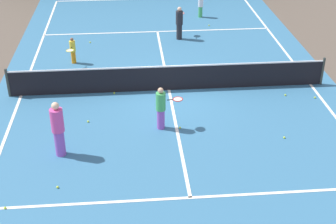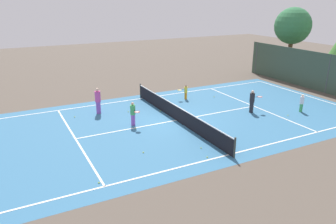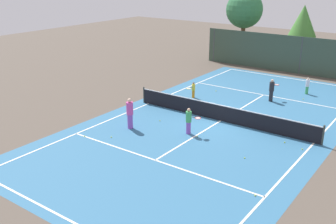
# 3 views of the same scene
# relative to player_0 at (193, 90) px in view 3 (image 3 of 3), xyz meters

# --- Properties ---
(ground_plane) EXTENTS (80.00, 80.00, 0.00)m
(ground_plane) POSITION_rel_player_0_xyz_m (3.79, -2.85, -0.59)
(ground_plane) COLOR brown
(court_surface) EXTENTS (13.00, 25.00, 0.01)m
(court_surface) POSITION_rel_player_0_xyz_m (3.79, -2.85, -0.59)
(court_surface) COLOR teal
(court_surface) RESTS_ON ground_plane
(tennis_net) EXTENTS (11.90, 0.10, 1.10)m
(tennis_net) POSITION_rel_player_0_xyz_m (3.79, -2.85, -0.08)
(tennis_net) COLOR #333833
(tennis_net) RESTS_ON ground_plane
(perimeter_fence) EXTENTS (18.00, 0.12, 3.20)m
(perimeter_fence) POSITION_rel_player_0_xyz_m (3.79, 11.15, 1.01)
(perimeter_fence) COLOR #384C3D
(perimeter_fence) RESTS_ON ground_plane
(tree_0) EXTENTS (2.55, 2.55, 5.55)m
(tree_0) POSITION_rel_player_0_xyz_m (2.65, 14.38, 3.50)
(tree_0) COLOR brown
(tree_0) RESTS_ON ground_plane
(tree_2) EXTENTS (3.58, 3.58, 6.62)m
(tree_2) POSITION_rel_player_0_xyz_m (-3.07, 14.00, 4.19)
(tree_2) COLOR brown
(tree_2) RESTS_ON ground_plane
(player_0) EXTENTS (0.36, 0.82, 1.13)m
(player_0) POSITION_rel_player_0_xyz_m (0.00, 0.00, 0.00)
(player_0) COLOR orange
(player_0) RESTS_ON ground_plane
(player_1) EXTENTS (0.89, 0.40, 1.48)m
(player_1) POSITION_rel_player_0_xyz_m (3.29, -5.60, 0.17)
(player_1) COLOR purple
(player_1) RESTS_ON ground_plane
(player_2) EXTENTS (0.50, 0.92, 1.56)m
(player_2) POSITION_rel_player_0_xyz_m (4.75, 2.48, 0.21)
(player_2) COLOR #232328
(player_2) RESTS_ON ground_plane
(player_3) EXTENTS (0.38, 0.38, 1.78)m
(player_3) POSITION_rel_player_0_xyz_m (0.16, -6.89, 0.32)
(player_3) COLOR purple
(player_3) RESTS_ON ground_plane
(player_4) EXTENTS (0.26, 0.26, 1.23)m
(player_4) POSITION_rel_player_0_xyz_m (6.21, 5.59, 0.04)
(player_4) COLOR #3FA559
(player_4) RESTS_ON ground_plane
(tennis_ball_0) EXTENTS (0.07, 0.07, 0.07)m
(tennis_ball_0) POSITION_rel_player_0_xyz_m (-1.03, -9.28, -0.56)
(tennis_ball_0) COLOR #CCE533
(tennis_ball_0) RESTS_ON ground_plane
(tennis_ball_1) EXTENTS (0.07, 0.07, 0.07)m
(tennis_ball_1) POSITION_rel_player_0_xyz_m (1.72, -2.99, -0.56)
(tennis_ball_1) COLOR #CCE533
(tennis_ball_1) RESTS_ON ground_plane
(tennis_ball_2) EXTENTS (0.07, 0.07, 0.07)m
(tennis_ball_2) POSITION_rel_player_0_xyz_m (8.93, -9.39, -0.56)
(tennis_ball_2) COLOR #CCE533
(tennis_ball_2) RESTS_ON ground_plane
(tennis_ball_3) EXTENTS (0.07, 0.07, 0.07)m
(tennis_ball_3) POSITION_rel_player_0_xyz_m (6.45, 4.16, -0.56)
(tennis_ball_3) COLOR #CCE533
(tennis_ball_3) RESTS_ON ground_plane
(tennis_ball_4) EXTENTS (0.07, 0.07, 0.07)m
(tennis_ball_4) POSITION_rel_player_0_xyz_m (0.23, -8.53, -0.56)
(tennis_ball_4) COLOR #CCE533
(tennis_ball_4) RESTS_ON ground_plane
(tennis_ball_5) EXTENTS (0.07, 0.07, 0.07)m
(tennis_ball_5) POSITION_rel_player_0_xyz_m (-1.46, -1.88, -0.56)
(tennis_ball_5) COLOR #CCE533
(tennis_ball_5) RESTS_ON ground_plane
(tennis_ball_6) EXTENTS (0.07, 0.07, 0.07)m
(tennis_ball_6) POSITION_rel_player_0_xyz_m (7.13, -6.59, -0.56)
(tennis_ball_6) COLOR #CCE533
(tennis_ball_6) RESTS_ON ground_plane
(tennis_ball_7) EXTENTS (0.07, 0.07, 0.07)m
(tennis_ball_7) POSITION_rel_player_0_xyz_m (9.05, -4.00, -0.56)
(tennis_ball_7) COLOR #CCE533
(tennis_ball_7) RESTS_ON ground_plane
(tennis_ball_8) EXTENTS (0.07, 0.07, 0.07)m
(tennis_ball_8) POSITION_rel_player_0_xyz_m (-1.63, -2.56, -0.56)
(tennis_ball_8) COLOR #CCE533
(tennis_ball_8) RESTS_ON ground_plane
(tennis_ball_9) EXTENTS (0.07, 0.07, 0.07)m
(tennis_ball_9) POSITION_rel_player_0_xyz_m (0.87, -5.03, -0.56)
(tennis_ball_9) COLOR #CCE533
(tennis_ball_9) RESTS_ON ground_plane
(tennis_ball_10) EXTENTS (0.07, 0.07, 0.07)m
(tennis_ball_10) POSITION_rel_player_0_xyz_m (8.03, -3.71, -0.56)
(tennis_ball_10) COLOR #CCE533
(tennis_ball_10) RESTS_ON ground_plane
(tennis_ball_11) EXTENTS (0.07, 0.07, 0.07)m
(tennis_ball_11) POSITION_rel_player_0_xyz_m (0.56, 2.30, -0.56)
(tennis_ball_11) COLOR #CCE533
(tennis_ball_11) RESTS_ON ground_plane
(tennis_ball_12) EXTENTS (0.07, 0.07, 0.07)m
(tennis_ball_12) POSITION_rel_player_0_xyz_m (3.90, -5.69, -0.56)
(tennis_ball_12) COLOR #CCE533
(tennis_ball_12) RESTS_ON ground_plane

